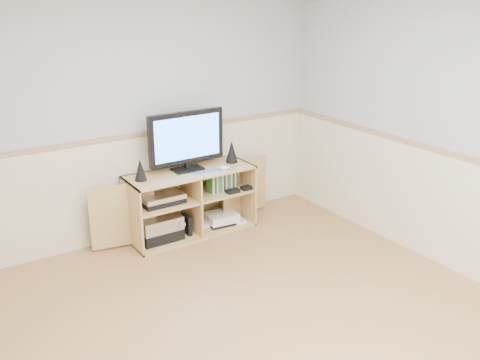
# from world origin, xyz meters

# --- Properties ---
(room) EXTENTS (4.04, 4.54, 2.54)m
(room) POSITION_xyz_m (-0.06, 0.12, 1.22)
(room) COLOR tan
(room) RESTS_ON ground
(media_cabinet) EXTENTS (1.99, 0.48, 0.65)m
(media_cabinet) POSITION_xyz_m (0.45, 2.04, 0.33)
(media_cabinet) COLOR tan
(media_cabinet) RESTS_ON floor
(monitor) EXTENTS (0.78, 0.18, 0.58)m
(monitor) POSITION_xyz_m (0.45, 2.03, 0.96)
(monitor) COLOR black
(monitor) RESTS_ON media_cabinet
(speaker_left) EXTENTS (0.11, 0.11, 0.21)m
(speaker_left) POSITION_xyz_m (-0.06, 2.00, 0.76)
(speaker_left) COLOR black
(speaker_left) RESTS_ON media_cabinet
(speaker_right) EXTENTS (0.12, 0.12, 0.23)m
(speaker_right) POSITION_xyz_m (0.94, 2.00, 0.76)
(speaker_right) COLOR black
(speaker_right) RESTS_ON media_cabinet
(keyboard) EXTENTS (0.30, 0.13, 0.01)m
(keyboard) POSITION_xyz_m (0.56, 1.84, 0.66)
(keyboard) COLOR silver
(keyboard) RESTS_ON media_cabinet
(mouse) EXTENTS (0.11, 0.10, 0.04)m
(mouse) POSITION_xyz_m (0.76, 1.84, 0.67)
(mouse) COLOR white
(mouse) RESTS_ON media_cabinet
(av_components) EXTENTS (0.50, 0.30, 0.47)m
(av_components) POSITION_xyz_m (0.11, 1.98, 0.22)
(av_components) COLOR black
(av_components) RESTS_ON media_cabinet
(game_consoles) EXTENTS (0.45, 0.30, 0.11)m
(game_consoles) POSITION_xyz_m (0.77, 1.97, 0.07)
(game_consoles) COLOR white
(game_consoles) RESTS_ON media_cabinet
(game_cases) EXTENTS (0.28, 0.14, 0.19)m
(game_cases) POSITION_xyz_m (0.78, 1.96, 0.48)
(game_cases) COLOR #3F8C3F
(game_cases) RESTS_ON media_cabinet
(wall_outlet) EXTENTS (0.12, 0.03, 0.12)m
(wall_outlet) POSITION_xyz_m (1.00, 2.23, 0.60)
(wall_outlet) COLOR white
(wall_outlet) RESTS_ON wall_back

